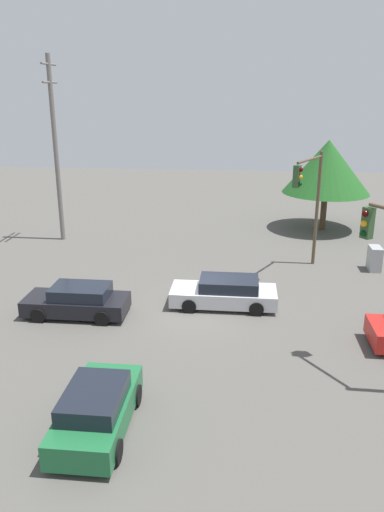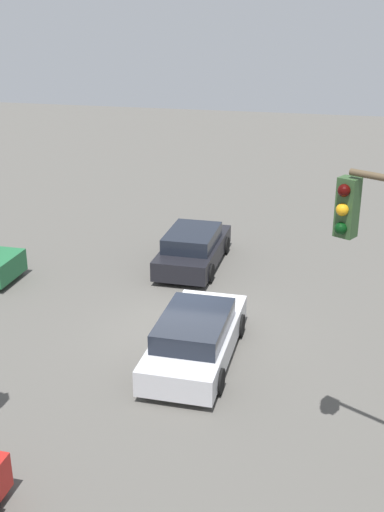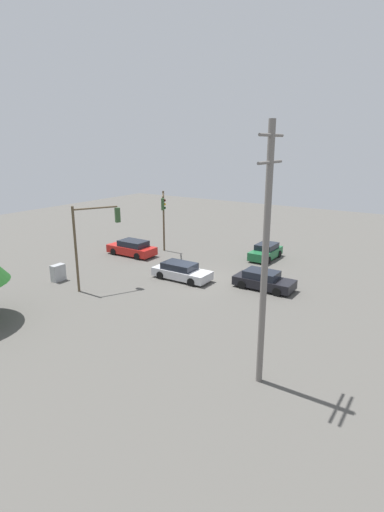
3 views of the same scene
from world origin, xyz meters
name	(u,v)px [view 3 (image 3 of 3)]	position (x,y,z in m)	size (l,w,h in m)	color
ground_plane	(197,280)	(0.00, 0.00, 0.00)	(80.00, 80.00, 0.00)	#54514C
sedan_silver	(181,271)	(0.50, -1.12, 0.63)	(1.97, 4.65, 1.31)	silver
sedan_dark	(263,280)	(-1.08, 5.06, 0.64)	(1.95, 4.35, 1.33)	black
sedan_green	(266,252)	(-8.41, 2.10, 0.68)	(4.03, 1.90, 1.41)	#1E6638
sedan_red	(132,248)	(-2.63, -8.96, 0.69)	(2.06, 4.74, 1.45)	red
traffic_signal_main	(163,213)	(-4.76, -6.79, 3.97)	(2.44, 1.90, 5.87)	brown
traffic_signal_cross	(93,232)	(5.56, -5.16, 4.18)	(3.08, 1.77, 6.14)	brown
utility_pole_tall	(265,254)	(9.91, 9.66, 5.88)	(2.20, 0.28, 11.16)	slate
electrical_cabinet	(58,273)	(5.99, -8.85, 0.64)	(1.04, 0.59, 1.28)	#9EA0A3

